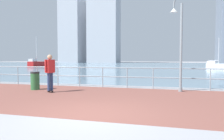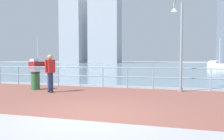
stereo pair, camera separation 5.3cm
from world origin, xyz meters
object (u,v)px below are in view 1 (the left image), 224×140
object	(u,v)px
lamppost	(179,37)
skateboarder	(50,70)
sailboat_red	(217,65)
trash_bin	(35,81)
sailboat_navy	(36,63)

from	to	relation	value
lamppost	skateboarder	distance (m)	6.41
sailboat_red	lamppost	bearing A→B (deg)	-105.20
trash_bin	sailboat_red	world-z (taller)	sailboat_red
skateboarder	sailboat_red	world-z (taller)	sailboat_red
trash_bin	lamppost	bearing A→B (deg)	10.74
lamppost	sailboat_red	bearing A→B (deg)	74.80
skateboarder	sailboat_red	distance (m)	34.50
lamppost	skateboarder	bearing A→B (deg)	-161.56
lamppost	skateboarder	size ratio (longest dim) A/B	2.69
lamppost	sailboat_navy	bearing A→B (deg)	133.15
sailboat_red	sailboat_navy	world-z (taller)	sailboat_navy
lamppost	trash_bin	world-z (taller)	lamppost
lamppost	sailboat_navy	distance (m)	43.85
trash_bin	sailboat_navy	world-z (taller)	sailboat_navy
skateboarder	sailboat_navy	bearing A→B (deg)	125.35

